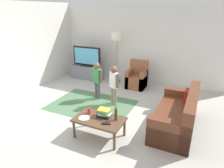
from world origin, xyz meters
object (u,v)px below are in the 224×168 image
Objects in this scene: couch at (179,116)px; plate at (84,118)px; tv_stand at (88,72)px; coffee_table at (99,121)px; tv at (87,57)px; tv_remote at (106,124)px; armchair at (137,79)px; floor_lamp at (117,39)px; child_near_tv at (97,77)px; soda_can at (89,111)px; book_stack at (104,113)px; child_center at (114,82)px; bottle at (116,114)px.

couch is 8.18× the size of plate.
tv_stand reaches higher than coffee_table.
tv is 6.47× the size of tv_remote.
armchair reaches higher than tv_stand.
floor_lamp is at bearing 108.13° from coffee_table.
armchair is 1.51m from floor_lamp.
child_near_tv is (1.21, -1.41, 0.41)m from tv_stand.
soda_can is at bearing -66.69° from child_near_tv.
tv_remote is (1.17, -1.74, -0.22)m from child_near_tv.
book_stack is (1.09, -3.05, -1.04)m from floor_lamp.
soda_can is (0.74, -3.08, -1.06)m from floor_lamp.
armchair is 2.90m from soda_can.
child_near_tv is 1.66m from soda_can.
couch is 2.00× the size of armchair.
child_center reaches higher than bottle.
child_near_tv is 3.78× the size of book_stack.
couch reaches higher than bottle.
couch is 15.00× the size of soda_can.
couch is 5.93× the size of bottle.
armchair is 3.13× the size of book_stack.
bottle reaches higher than book_stack.
plate is (1.89, -3.15, 0.18)m from tv_stand.
couch is at bearing -14.53° from child_center.
bottle is at bearing -49.99° from child_near_tv.
soda_can reaches higher than coffee_table.
book_stack is 0.42m from plate.
floor_lamp is at bearing 93.20° from child_near_tv.
book_stack is at bearing -56.12° from child_near_tv.
tv_stand is 10.00× the size of soda_can.
floor_lamp is 3.70m from tv_remote.
couch is at bearing -14.08° from child_near_tv.
child_near_tv is at bearing 130.01° from bottle.
book_stack reaches higher than plate.
tv is 3.84m from bottle.
child_near_tv is (-2.37, 0.59, 0.36)m from couch.
tv_stand is at bearing 125.60° from coffee_table.
couch is at bearing 28.28° from soda_can.
child_center is at bearing 165.47° from couch.
tv reaches higher than tv_stand.
child_center is (1.80, -1.52, -0.19)m from tv.
floor_lamp is at bearing 8.72° from tv.
child_near_tv is at bearing 111.20° from plate.
coffee_table is 0.26m from tv_remote.
tv_stand is 1.09× the size of tv.
tv_stand is at bearing 120.96° from plate.
tv_remote is (-1.20, -1.14, 0.14)m from couch.
bottle is at bearing 20.14° from plate.
coffee_table is at bearing -86.02° from armchair.
child_near_tv is 1.80m from book_stack.
couch is (3.58, -2.00, 0.05)m from tv_stand.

